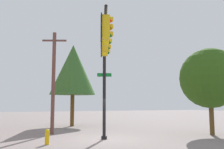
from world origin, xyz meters
TOP-DOWN VIEW (x-y plane):
  - ground_plane at (0.00, 0.00)m, footprint 120.00×120.00m
  - signal_pole_assembly at (2.17, -0.80)m, footprint 5.53×2.54m
  - utility_pole at (-3.84, -2.53)m, footprint 0.79×1.71m
  - fire_hydrant at (0.74, -3.59)m, footprint 0.33×0.24m
  - tree_near at (1.00, 7.82)m, footprint 4.33×4.33m
  - tree_mid at (-9.89, 0.48)m, footprint 4.56×4.56m

SIDE VIEW (x-z plane):
  - ground_plane at x=0.00m, z-range 0.00..0.00m
  - fire_hydrant at x=0.74m, z-range 0.00..0.83m
  - utility_pole at x=-3.84m, z-range 0.15..7.66m
  - tree_near at x=1.00m, z-range 0.93..7.14m
  - signal_pole_assembly at x=2.17m, z-range 1.54..8.61m
  - tree_mid at x=-9.89m, z-range 1.54..9.71m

